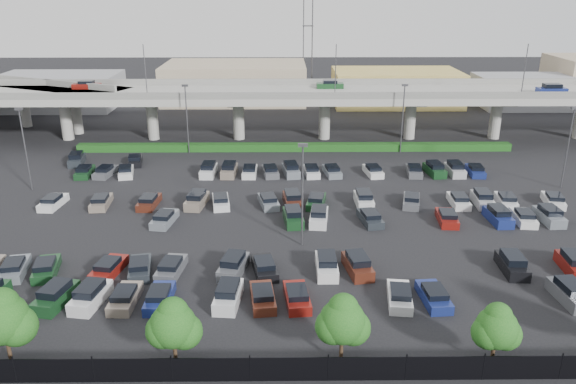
# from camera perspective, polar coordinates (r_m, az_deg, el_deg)

# --- Properties ---
(ground) EXTENTS (280.00, 280.00, 0.00)m
(ground) POSITION_cam_1_polar(r_m,az_deg,el_deg) (62.53, 1.17, -2.20)
(ground) COLOR black
(overpass) EXTENTS (150.00, 13.00, 15.80)m
(overpass) POSITION_cam_1_polar(r_m,az_deg,el_deg) (91.31, 0.49, 9.67)
(overpass) COLOR #97978F
(overpass) RESTS_ON ground
(on_ramp) EXTENTS (50.93, 30.13, 8.80)m
(on_ramp) POSITION_cam_1_polar(r_m,az_deg,el_deg) (113.86, -27.17, 9.56)
(on_ramp) COLOR #97978F
(on_ramp) RESTS_ON ground
(hedge) EXTENTS (66.00, 1.60, 1.10)m
(hedge) POSITION_cam_1_polar(r_m,az_deg,el_deg) (85.98, 0.68, 4.58)
(hedge) COLOR #173E12
(hedge) RESTS_ON ground
(fence) EXTENTS (70.00, 0.10, 2.00)m
(fence) POSITION_cam_1_polar(r_m,az_deg,el_deg) (37.71, 2.41, -17.53)
(fence) COLOR black
(fence) RESTS_ON ground
(tree_row) EXTENTS (65.07, 3.66, 5.94)m
(tree_row) POSITION_cam_1_polar(r_m,az_deg,el_deg) (37.42, 3.54, -12.95)
(tree_row) COLOR #332316
(tree_row) RESTS_ON ground
(parked_cars) EXTENTS (63.07, 41.67, 1.67)m
(parked_cars) POSITION_cam_1_polar(r_m,az_deg,el_deg) (59.07, 1.40, -2.95)
(parked_cars) COLOR white
(parked_cars) RESTS_ON ground
(light_poles) EXTENTS (66.90, 48.38, 10.30)m
(light_poles) POSITION_cam_1_polar(r_m,az_deg,el_deg) (62.33, -2.64, 3.80)
(light_poles) COLOR #444448
(light_poles) RESTS_ON ground
(distant_buildings) EXTENTS (138.00, 24.00, 9.00)m
(distant_buildings) POSITION_cam_1_polar(r_m,az_deg,el_deg) (122.04, 6.23, 10.76)
(distant_buildings) COLOR gray
(distant_buildings) RESTS_ON ground
(comm_tower) EXTENTS (2.40, 2.40, 30.00)m
(comm_tower) POSITION_cam_1_polar(r_m,az_deg,el_deg) (132.07, 2.05, 16.79)
(comm_tower) COLOR #444448
(comm_tower) RESTS_ON ground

